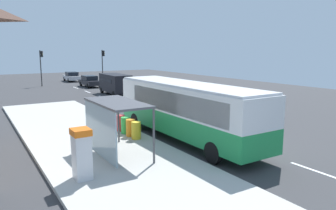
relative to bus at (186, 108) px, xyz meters
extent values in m
cube|color=#38383A|center=(1.71, 13.39, -1.86)|extent=(56.00, 92.00, 0.04)
cube|color=beige|center=(-4.69, 1.39, -1.75)|extent=(6.20, 30.00, 0.18)
cube|color=silver|center=(1.96, -6.61, -1.84)|extent=(0.16, 2.20, 0.01)
cube|color=silver|center=(1.96, -1.61, -1.84)|extent=(0.16, 2.20, 0.01)
cube|color=silver|center=(1.96, 3.39, -1.84)|extent=(0.16, 2.20, 0.01)
cube|color=silver|center=(1.96, 8.39, -1.84)|extent=(0.16, 2.20, 0.01)
cube|color=silver|center=(1.96, 13.39, -1.84)|extent=(0.16, 2.20, 0.01)
cube|color=silver|center=(1.96, 18.39, -1.84)|extent=(0.16, 2.20, 0.01)
cube|color=silver|center=(1.96, 23.39, -1.84)|extent=(0.16, 2.20, 0.01)
cube|color=silver|center=(1.96, 28.39, -1.84)|extent=(0.16, 2.20, 0.01)
cube|color=#1E8C47|center=(0.01, -0.02, -0.77)|extent=(2.59, 11.02, 1.15)
cube|color=silver|center=(0.01, -0.02, 0.53)|extent=(2.59, 11.02, 1.45)
cube|color=silver|center=(0.01, -0.02, 1.31)|extent=(2.47, 10.80, 0.12)
cube|color=black|center=(-0.03, 5.43, 0.46)|extent=(2.30, 0.14, 1.22)
cube|color=black|center=(-1.19, -0.53, 0.46)|extent=(0.15, 8.58, 1.10)
cylinder|color=black|center=(-1.15, 3.87, -1.34)|extent=(0.29, 1.00, 1.00)
cylinder|color=black|center=(1.11, 3.89, -1.34)|extent=(0.29, 1.00, 1.00)
cylinder|color=black|center=(-1.09, -3.73, -1.34)|extent=(0.29, 1.00, 1.00)
cylinder|color=black|center=(1.17, -3.71, -1.34)|extent=(0.29, 1.00, 1.00)
cube|color=black|center=(3.91, 19.44, -0.52)|extent=(2.14, 5.25, 1.96)
cube|color=black|center=(3.91, 19.44, -0.19)|extent=(2.12, 3.17, 0.44)
cylinder|color=black|center=(4.76, 17.41, -1.50)|extent=(0.24, 0.69, 0.68)
cylinder|color=black|center=(2.96, 17.46, -1.50)|extent=(0.24, 0.69, 0.68)
cylinder|color=black|center=(4.87, 21.41, -1.50)|extent=(0.24, 0.69, 0.68)
cylinder|color=black|center=(3.07, 21.46, -1.50)|extent=(0.24, 0.69, 0.68)
cube|color=#B7B7BC|center=(4.01, 37.75, -1.22)|extent=(1.96, 4.46, 0.60)
cube|color=black|center=(4.00, 37.55, -0.62)|extent=(1.67, 2.43, 0.60)
cylinder|color=black|center=(3.25, 39.28, -1.52)|extent=(0.22, 0.65, 0.64)
cylinder|color=black|center=(4.89, 39.22, -1.52)|extent=(0.22, 0.65, 0.64)
cylinder|color=black|center=(3.14, 36.28, -1.52)|extent=(0.22, 0.65, 0.64)
cylinder|color=black|center=(4.78, 36.23, -1.52)|extent=(0.22, 0.65, 0.64)
cube|color=black|center=(4.01, 28.53, -1.22)|extent=(1.85, 4.42, 0.60)
cube|color=black|center=(4.01, 28.73, -0.62)|extent=(1.61, 2.39, 0.60)
cylinder|color=black|center=(4.85, 27.04, -1.52)|extent=(0.21, 0.64, 0.64)
cylinder|color=black|center=(3.21, 27.03, -1.52)|extent=(0.21, 0.64, 0.64)
cylinder|color=black|center=(4.81, 30.04, -1.52)|extent=(0.21, 0.64, 0.64)
cylinder|color=black|center=(3.17, 30.02, -1.52)|extent=(0.21, 0.64, 0.64)
cube|color=silver|center=(-6.66, -2.77, -0.81)|extent=(0.60, 0.70, 1.70)
cube|color=orange|center=(-6.66, -2.77, 0.16)|extent=(0.66, 0.76, 0.24)
cube|color=black|center=(-6.35, -2.77, -0.54)|extent=(0.03, 0.36, 0.44)
cylinder|color=yellow|center=(-2.49, 1.13, -1.19)|extent=(0.52, 0.52, 0.95)
cylinder|color=orange|center=(-2.49, 1.83, -1.19)|extent=(0.52, 0.52, 0.95)
cylinder|color=green|center=(-2.49, 2.53, -1.19)|extent=(0.52, 0.52, 0.95)
cylinder|color=red|center=(-2.49, 3.23, -1.19)|extent=(0.52, 0.52, 0.95)
cylinder|color=#2D2D2D|center=(7.11, 31.94, 0.65)|extent=(0.14, 0.14, 4.98)
cube|color=black|center=(7.33, 31.94, 2.64)|extent=(0.24, 0.28, 0.84)
sphere|color=#360606|center=(7.45, 31.94, 2.92)|extent=(0.16, 0.16, 0.16)
sphere|color=#F2B20C|center=(7.45, 31.94, 2.64)|extent=(0.16, 0.16, 0.16)
sphere|color=black|center=(7.45, 31.94, 2.36)|extent=(0.16, 0.16, 0.16)
cylinder|color=#2D2D2D|center=(-1.49, 32.74, 0.63)|extent=(0.14, 0.14, 4.94)
cube|color=black|center=(-1.27, 32.74, 2.59)|extent=(0.24, 0.28, 0.84)
sphere|color=#360606|center=(-1.15, 32.74, 2.87)|extent=(0.16, 0.16, 0.16)
sphere|color=#F2B20C|center=(-1.15, 32.74, 2.59)|extent=(0.16, 0.16, 0.16)
sphere|color=black|center=(-1.15, 32.74, 2.31)|extent=(0.16, 0.16, 0.16)
cube|color=#4C4C51|center=(-4.39, -0.83, 0.79)|extent=(1.80, 4.00, 0.10)
cube|color=#8CA5B2|center=(-5.24, -0.83, -0.41)|extent=(0.06, 3.80, 2.30)
cylinder|color=#4C4C51|center=(-3.54, -2.73, -0.44)|extent=(0.10, 0.10, 2.44)
cylinder|color=#4C4C51|center=(-3.54, 1.07, -0.44)|extent=(0.10, 0.10, 2.44)
camera|label=1|loc=(-9.97, -14.24, 3.15)|focal=34.27mm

